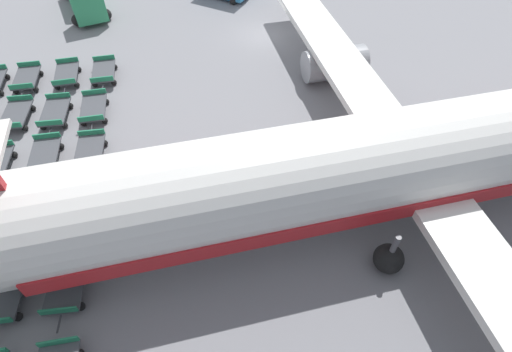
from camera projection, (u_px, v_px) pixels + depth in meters
name	position (u px, v px, depth m)	size (l,w,h in m)	color
ground_plane	(265.00, 35.00, 30.97)	(500.00, 500.00, 0.00)	gray
airplane	(443.00, 153.00, 17.73)	(41.16, 45.08, 11.90)	white
baggage_dolly_row_mid_a_col_a	(27.00, 79.00, 26.30)	(3.45, 1.84, 0.92)	#424449
baggage_dolly_row_mid_a_col_b	(16.00, 115.00, 23.79)	(3.46, 1.95, 0.92)	#424449
baggage_dolly_row_mid_b_col_a	(67.00, 74.00, 26.61)	(3.44, 1.77, 0.92)	#424449
baggage_dolly_row_mid_b_col_b	(55.00, 113.00, 23.94)	(3.46, 1.93, 0.92)	#424449
baggage_dolly_row_mid_b_col_c	(45.00, 156.00, 21.49)	(3.45, 1.85, 0.92)	#424449
baggage_dolly_row_mid_b_col_d	(29.00, 215.00, 18.85)	(3.44, 1.79, 0.92)	#424449
baggage_dolly_row_mid_b_col_e	(5.00, 294.00, 16.22)	(3.46, 1.95, 0.92)	#424449
baggage_dolly_row_far_col_a	(104.00, 72.00, 26.81)	(3.45, 1.81, 0.92)	#424449
baggage_dolly_row_far_col_b	(94.00, 109.00, 24.20)	(3.45, 1.82, 0.92)	#424449
baggage_dolly_row_far_col_c	(90.00, 152.00, 21.68)	(3.46, 1.90, 0.92)	#424449
baggage_dolly_row_far_col_d	(82.00, 210.00, 19.03)	(3.44, 1.77, 0.92)	#424449
baggage_dolly_row_far_col_e	(68.00, 284.00, 16.51)	(3.46, 1.99, 0.92)	#424449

